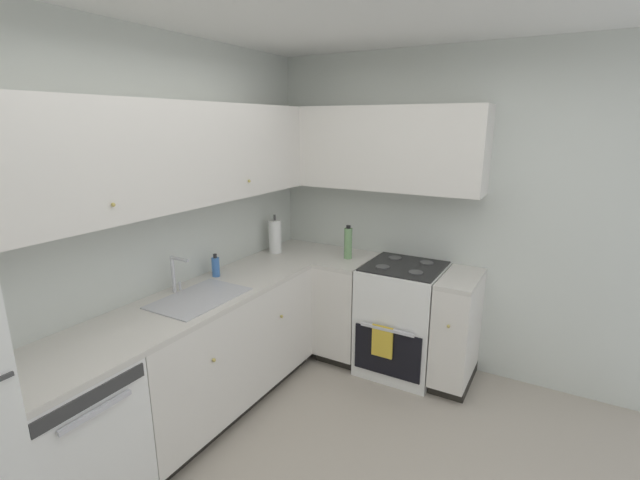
{
  "coord_description": "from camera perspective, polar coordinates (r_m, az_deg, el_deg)",
  "views": [
    {
      "loc": [
        -1.72,
        -0.8,
        2.04
      ],
      "look_at": [
        0.97,
        0.73,
        1.22
      ],
      "focal_mm": 24.93,
      "sensor_mm": 36.0,
      "label": 1
    }
  ],
  "objects": [
    {
      "name": "paper_towel_roll",
      "position": [
        3.97,
        -5.78,
        0.46
      ],
      "size": [
        0.11,
        0.11,
        0.35
      ],
      "color": "white",
      "rests_on": "countertop_back"
    },
    {
      "name": "oil_bottle",
      "position": [
        3.79,
        3.63,
        -0.38
      ],
      "size": [
        0.07,
        0.07,
        0.29
      ],
      "color": "#729E66",
      "rests_on": "countertop_right"
    },
    {
      "name": "lower_cabinets_right",
      "position": [
        3.85,
        8.99,
        -9.87
      ],
      "size": [
        0.62,
        1.28,
        0.87
      ],
      "color": "silver",
      "rests_on": "ground_plane"
    },
    {
      "name": "oven_range",
      "position": [
        3.82,
        10.49,
        -9.76
      ],
      "size": [
        0.68,
        0.62,
        1.06
      ],
      "color": "white",
      "rests_on": "ground_plane"
    },
    {
      "name": "sink",
      "position": [
        3.09,
        -15.16,
        -7.94
      ],
      "size": [
        0.62,
        0.4,
        0.1
      ],
      "color": "#B7B7BC",
      "rests_on": "countertop_back"
    },
    {
      "name": "wall_right",
      "position": [
        3.77,
        16.88,
        3.0
      ],
      "size": [
        0.05,
        3.26,
        2.61
      ],
      "primitive_type": "cube",
      "color": "silver",
      "rests_on": "ground_plane"
    },
    {
      "name": "upper_cabinets_right",
      "position": [
        3.74,
        6.61,
        11.65
      ],
      "size": [
        0.32,
        1.83,
        0.66
      ],
      "color": "silver"
    },
    {
      "name": "countertop_back",
      "position": [
        3.21,
        -13.43,
        -6.49
      ],
      "size": [
        2.86,
        0.6,
        0.03
      ],
      "primitive_type": "cube",
      "color": "beige",
      "rests_on": "lower_cabinets_back"
    },
    {
      "name": "countertop_right",
      "position": [
        3.68,
        9.25,
        -3.5
      ],
      "size": [
        0.6,
        1.28,
        0.03
      ],
      "color": "beige",
      "rests_on": "lower_cabinets_right"
    },
    {
      "name": "faucet",
      "position": [
        3.17,
        -18.06,
        -3.85
      ],
      "size": [
        0.07,
        0.16,
        0.26
      ],
      "color": "silver",
      "rests_on": "countertop_back"
    },
    {
      "name": "upper_cabinets_back",
      "position": [
        3.0,
        -18.62,
        10.24
      ],
      "size": [
        2.54,
        0.34,
        0.66
      ],
      "color": "silver"
    },
    {
      "name": "soap_bottle",
      "position": [
        3.45,
        -13.24,
        -3.34
      ],
      "size": [
        0.06,
        0.06,
        0.18
      ],
      "color": "#3F72BF",
      "rests_on": "countertop_back"
    },
    {
      "name": "dishwasher",
      "position": [
        2.82,
        -29.84,
        -21.93
      ],
      "size": [
        0.6,
        0.63,
        0.87
      ],
      "color": "white",
      "rests_on": "ground_plane"
    },
    {
      "name": "wall_back",
      "position": [
        3.05,
        -24.01,
        -0.36
      ],
      "size": [
        3.84,
        0.05,
        2.61
      ],
      "primitive_type": "cube",
      "color": "silver",
      "rests_on": "ground_plane"
    },
    {
      "name": "lower_cabinets_back",
      "position": [
        3.4,
        -12.97,
        -13.57
      ],
      "size": [
        1.66,
        0.62,
        0.87
      ],
      "color": "silver",
      "rests_on": "ground_plane"
    }
  ]
}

